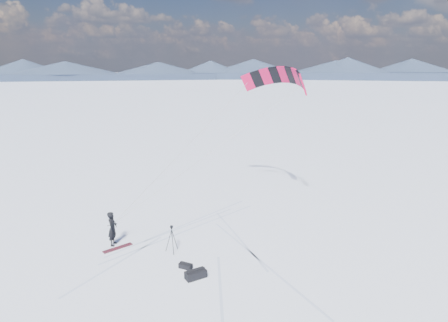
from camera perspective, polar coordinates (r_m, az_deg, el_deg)
name	(u,v)px	position (r m, az deg, el deg)	size (l,w,h in m)	color
ground	(137,264)	(19.15, -13.06, -15.09)	(1800.00, 1800.00, 0.00)	white
horizon_hills	(133,197)	(17.76, -13.67, -5.37)	(704.84, 706.81, 8.51)	#1B273B
snow_tracks	(144,263)	(19.18, -12.07, -14.96)	(17.62, 10.25, 0.01)	#A7B6D5
snowkiter	(114,245)	(21.36, -16.46, -12.11)	(0.68, 0.44, 1.86)	black
snowboard	(118,248)	(20.89, -15.89, -12.62)	(1.58, 0.30, 0.04)	maroon
tripod	(172,235)	(19.58, -7.96, -11.13)	(0.66, 0.59, 1.44)	black
gear_bag_a	(196,274)	(17.60, -4.33, -16.83)	(1.01, 0.60, 0.42)	black
gear_bag_b	(186,266)	(18.41, -5.88, -15.59)	(0.66, 0.66, 0.29)	black
power_kite	(278,79)	(26.08, 8.25, 12.24)	(12.88, 6.26, 8.19)	#D10D44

